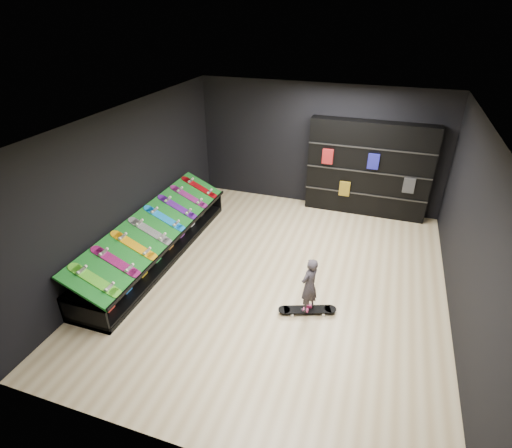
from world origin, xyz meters
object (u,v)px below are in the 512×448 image
(display_rack, at_px, (158,245))
(child, at_px, (308,295))
(floor_skateboard, at_px, (307,311))
(back_shelving, at_px, (368,169))

(display_rack, height_order, child, child)
(floor_skateboard, xyz_separation_m, child, (0.00, 0.00, 0.35))
(back_shelving, relative_size, floor_skateboard, 2.89)
(display_rack, xyz_separation_m, back_shelving, (3.79, 3.32, 0.88))
(floor_skateboard, bearing_deg, back_shelving, 62.78)
(back_shelving, bearing_deg, display_rack, -138.81)
(display_rack, relative_size, floor_skateboard, 4.59)
(display_rack, distance_m, back_shelving, 5.12)
(display_rack, height_order, back_shelving, back_shelving)
(back_shelving, distance_m, child, 4.17)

